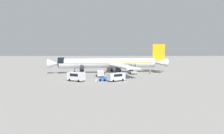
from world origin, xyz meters
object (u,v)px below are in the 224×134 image
at_px(airliner, 110,63).
at_px(baggage_cart, 111,74).
at_px(service_van_1, 76,76).
at_px(ground_crew_1, 105,72).
at_px(ground_crew_0, 121,72).
at_px(ground_crew_2, 150,71).
at_px(boarding_stairs_aft, 132,71).
at_px(service_van_0, 116,76).
at_px(service_van_2, 100,73).
at_px(boarding_stairs_forward, 82,72).
at_px(fuel_tanker, 125,64).

xyz_separation_m(airliner, baggage_cart, (0.11, -5.15, -3.43)).
height_order(service_van_1, ground_crew_1, service_van_1).
distance_m(ground_crew_0, ground_crew_2, 10.99).
height_order(boarding_stairs_aft, service_van_0, boarding_stairs_aft).
bearing_deg(ground_crew_2, service_van_1, 152.34).
bearing_deg(ground_crew_2, service_van_2, 138.45).
distance_m(boarding_stairs_forward, fuel_tanker, 37.89).
height_order(airliner, fuel_tanker, airliner).
relative_size(service_van_0, service_van_2, 0.91).
xyz_separation_m(service_van_0, baggage_cart, (-1.19, 14.52, -1.08)).
height_order(baggage_cart, ground_crew_0, ground_crew_0).
height_order(boarding_stairs_aft, ground_crew_0, boarding_stairs_aft).
xyz_separation_m(boarding_stairs_forward, service_van_1, (0.43, -13.62, 0.40)).
xyz_separation_m(service_van_1, ground_crew_0, (13.29, 13.91, -0.38)).
distance_m(boarding_stairs_aft, ground_crew_2, 6.45).
xyz_separation_m(service_van_2, ground_crew_0, (7.19, 4.37, -0.09)).
bearing_deg(service_van_0, airliner, 153.88).
bearing_deg(boarding_stairs_aft, airliner, 149.76).
xyz_separation_m(service_van_1, ground_crew_1, (7.49, 14.04, -0.36)).
xyz_separation_m(fuel_tanker, service_van_2, (-12.01, -37.12, -0.53)).
bearing_deg(airliner, service_van_2, 152.64).
relative_size(service_van_1, ground_crew_2, 3.09).
xyz_separation_m(service_van_1, service_van_2, (6.10, 9.54, -0.29)).
xyz_separation_m(airliner, service_van_1, (-9.61, -19.40, -2.28)).
xyz_separation_m(fuel_tanker, ground_crew_1, (-10.62, -32.63, -0.61)).
distance_m(service_van_0, ground_crew_1, 14.72).
xyz_separation_m(service_van_0, ground_crew_2, (13.17, 16.23, -0.36)).
bearing_deg(ground_crew_1, airliner, -83.45).
bearing_deg(boarding_stairs_forward, service_van_1, -95.91).
relative_size(boarding_stairs_forward, service_van_1, 1.04).
bearing_deg(ground_crew_0, fuel_tanker, 125.50).
bearing_deg(baggage_cart, ground_crew_0, -60.49).
bearing_deg(service_van_0, baggage_cart, 154.78).
bearing_deg(ground_crew_2, airliner, 105.45).
distance_m(fuel_tanker, service_van_2, 39.02).
bearing_deg(boarding_stairs_aft, service_van_0, -120.07).
bearing_deg(boarding_stairs_aft, service_van_1, -145.37).
xyz_separation_m(fuel_tanker, service_van_1, (-18.10, -46.66, -0.25)).
xyz_separation_m(airliner, boarding_stairs_forward, (-10.05, -5.77, -2.68)).
bearing_deg(baggage_cart, fuel_tanker, 20.41).
xyz_separation_m(fuel_tanker, baggage_cart, (-8.38, -32.42, -1.40)).
bearing_deg(ground_crew_1, ground_crew_0, -153.07).
bearing_deg(baggage_cart, airliner, 36.14).
xyz_separation_m(boarding_stairs_forward, service_van_2, (6.53, -4.08, 0.12)).
bearing_deg(ground_crew_2, boarding_stairs_aft, 117.80).
bearing_deg(boarding_stairs_forward, fuel_tanker, 52.99).
height_order(airliner, boarding_stairs_aft, airliner).
height_order(service_van_0, ground_crew_1, service_van_0).
height_order(boarding_stairs_forward, boarding_stairs_aft, boarding_stairs_forward).
bearing_deg(fuel_tanker, ground_crew_2, -176.25).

